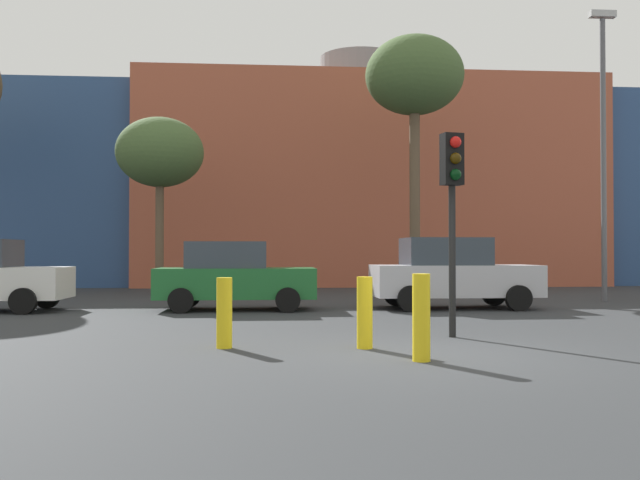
# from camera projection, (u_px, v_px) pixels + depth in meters

# --- Properties ---
(ground_plane) EXTENTS (200.00, 200.00, 0.00)m
(ground_plane) POSITION_uv_depth(u_px,v_px,m) (430.00, 354.00, 9.96)
(ground_plane) COLOR #2D3033
(building_backdrop) EXTENTS (37.40, 11.37, 11.33)m
(building_backdrop) POSITION_uv_depth(u_px,v_px,m) (360.00, 190.00, 34.85)
(building_backdrop) COLOR #B2563D
(building_backdrop) RESTS_ON ground_plane
(parked_car_1) EXTENTS (4.02, 1.97, 1.74)m
(parked_car_1) POSITION_uv_depth(u_px,v_px,m) (234.00, 276.00, 17.68)
(parked_car_1) COLOR #1E662D
(parked_car_1) RESTS_ON ground_plane
(parked_car_2) EXTENTS (4.27, 2.10, 1.85)m
(parked_car_2) POSITION_uv_depth(u_px,v_px,m) (452.00, 273.00, 18.14)
(parked_car_2) COLOR silver
(parked_car_2) RESTS_ON ground_plane
(traffic_light_island) EXTENTS (0.40, 0.39, 3.53)m
(traffic_light_island) POSITION_uv_depth(u_px,v_px,m) (453.00, 187.00, 11.98)
(traffic_light_island) COLOR black
(traffic_light_island) RESTS_ON ground_plane
(bare_tree_0) EXTENTS (3.46, 3.46, 9.10)m
(bare_tree_0) POSITION_uv_depth(u_px,v_px,m) (414.00, 78.00, 24.34)
(bare_tree_0) COLOR brown
(bare_tree_0) RESTS_ON ground_plane
(bare_tree_2) EXTENTS (2.99, 2.99, 6.12)m
(bare_tree_2) POSITION_uv_depth(u_px,v_px,m) (160.00, 154.00, 23.75)
(bare_tree_2) COLOR brown
(bare_tree_2) RESTS_ON ground_plane
(bollard_yellow_0) EXTENTS (0.24, 0.24, 1.17)m
(bollard_yellow_0) POSITION_uv_depth(u_px,v_px,m) (421.00, 317.00, 9.29)
(bollard_yellow_0) COLOR yellow
(bollard_yellow_0) RESTS_ON ground_plane
(bollard_yellow_1) EXTENTS (0.24, 0.24, 1.08)m
(bollard_yellow_1) POSITION_uv_depth(u_px,v_px,m) (224.00, 313.00, 10.57)
(bollard_yellow_1) COLOR yellow
(bollard_yellow_1) RESTS_ON ground_plane
(bollard_yellow_2) EXTENTS (0.24, 0.24, 1.09)m
(bollard_yellow_2) POSITION_uv_depth(u_px,v_px,m) (365.00, 313.00, 10.54)
(bollard_yellow_2) COLOR yellow
(bollard_yellow_2) RESTS_ON ground_plane
(street_lamp) EXTENTS (0.80, 0.24, 8.81)m
(street_lamp) POSITION_uv_depth(u_px,v_px,m) (603.00, 138.00, 20.91)
(street_lamp) COLOR #59595E
(street_lamp) RESTS_ON ground_plane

